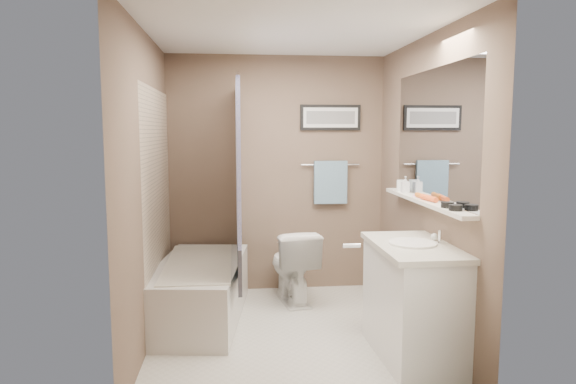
{
  "coord_description": "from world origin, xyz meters",
  "views": [
    {
      "loc": [
        -0.44,
        -3.97,
        1.64
      ],
      "look_at": [
        0.0,
        0.15,
        1.15
      ],
      "focal_mm": 32.0,
      "sensor_mm": 36.0,
      "label": 1
    }
  ],
  "objects": [
    {
      "name": "ground",
      "position": [
        0.0,
        0.0,
        0.0
      ],
      "size": [
        2.5,
        2.5,
        0.0
      ],
      "primitive_type": "plane",
      "color": "beige",
      "rests_on": "ground"
    },
    {
      "name": "ceiling",
      "position": [
        0.0,
        0.0,
        2.38
      ],
      "size": [
        2.2,
        2.5,
        0.04
      ],
      "primitive_type": "cube",
      "color": "silver",
      "rests_on": "wall_back"
    },
    {
      "name": "wall_back",
      "position": [
        0.0,
        1.23,
        1.2
      ],
      "size": [
        2.2,
        0.04,
        2.4
      ],
      "primitive_type": "cube",
      "color": "brown",
      "rests_on": "ground"
    },
    {
      "name": "wall_front",
      "position": [
        0.0,
        -1.23,
        1.2
      ],
      "size": [
        2.2,
        0.04,
        2.4
      ],
      "primitive_type": "cube",
      "color": "brown",
      "rests_on": "ground"
    },
    {
      "name": "wall_left",
      "position": [
        -1.08,
        0.0,
        1.2
      ],
      "size": [
        0.04,
        2.5,
        2.4
      ],
      "primitive_type": "cube",
      "color": "brown",
      "rests_on": "ground"
    },
    {
      "name": "wall_right",
      "position": [
        1.08,
        0.0,
        1.2
      ],
      "size": [
        0.04,
        2.5,
        2.4
      ],
      "primitive_type": "cube",
      "color": "brown",
      "rests_on": "ground"
    },
    {
      "name": "tile_surround",
      "position": [
        -1.09,
        0.5,
        1.0
      ],
      "size": [
        0.02,
        1.55,
        2.0
      ],
      "primitive_type": "cube",
      "color": "#C9B398",
      "rests_on": "wall_left"
    },
    {
      "name": "curtain_rod",
      "position": [
        -0.4,
        0.5,
        2.05
      ],
      "size": [
        0.02,
        1.55,
        0.02
      ],
      "primitive_type": "cylinder",
      "rotation": [
        1.57,
        0.0,
        0.0
      ],
      "color": "silver",
      "rests_on": "wall_left"
    },
    {
      "name": "curtain_upper",
      "position": [
        -0.4,
        0.5,
        1.4
      ],
      "size": [
        0.03,
        1.45,
        1.28
      ],
      "primitive_type": "cube",
      "color": "silver",
      "rests_on": "curtain_rod"
    },
    {
      "name": "curtain_lower",
      "position": [
        -0.4,
        0.5,
        0.58
      ],
      "size": [
        0.03,
        1.45,
        0.36
      ],
      "primitive_type": "cube",
      "color": "#293C4C",
      "rests_on": "curtain_rod"
    },
    {
      "name": "mirror",
      "position": [
        1.09,
        -0.15,
        1.62
      ],
      "size": [
        0.02,
        1.6,
        1.0
      ],
      "primitive_type": "cube",
      "color": "silver",
      "rests_on": "wall_right"
    },
    {
      "name": "shelf",
      "position": [
        1.04,
        -0.15,
        1.1
      ],
      "size": [
        0.12,
        1.6,
        0.03
      ],
      "primitive_type": "cube",
      "color": "silver",
      "rests_on": "wall_right"
    },
    {
      "name": "towel_bar",
      "position": [
        0.55,
        1.22,
        1.3
      ],
      "size": [
        0.6,
        0.02,
        0.02
      ],
      "primitive_type": "cylinder",
      "rotation": [
        0.0,
        1.57,
        0.0
      ],
      "color": "silver",
      "rests_on": "wall_back"
    },
    {
      "name": "towel",
      "position": [
        0.55,
        1.2,
        1.12
      ],
      "size": [
        0.34,
        0.05,
        0.44
      ],
      "primitive_type": "cube",
      "color": "#95C2D8",
      "rests_on": "towel_bar"
    },
    {
      "name": "art_frame",
      "position": [
        0.55,
        1.23,
        1.78
      ],
      "size": [
        0.62,
        0.02,
        0.26
      ],
      "primitive_type": "cube",
      "color": "black",
      "rests_on": "wall_back"
    },
    {
      "name": "art_mat",
      "position": [
        0.55,
        1.22,
        1.78
      ],
      "size": [
        0.56,
        0.0,
        0.2
      ],
      "primitive_type": "cube",
      "color": "white",
      "rests_on": "art_frame"
    },
    {
      "name": "art_image",
      "position": [
        0.55,
        1.22,
        1.78
      ],
      "size": [
        0.5,
        0.0,
        0.13
      ],
      "primitive_type": "cube",
      "color": "#595959",
      "rests_on": "art_mat"
    },
    {
      "name": "door",
      "position": [
        0.55,
        -1.24,
        1.0
      ],
      "size": [
        0.8,
        0.02,
        2.0
      ],
      "primitive_type": "cube",
      "color": "silver",
      "rests_on": "wall_front"
    },
    {
      "name": "door_handle",
      "position": [
        0.22,
        -1.19,
        1.0
      ],
      "size": [
        0.1,
        0.02,
        0.02
      ],
      "primitive_type": "cylinder",
      "rotation": [
        0.0,
        1.57,
        0.0
      ],
      "color": "silver",
      "rests_on": "door"
    },
    {
      "name": "bathtub",
      "position": [
        -0.75,
        0.44,
        0.25
      ],
      "size": [
        0.88,
        1.57,
        0.5
      ],
      "primitive_type": "cube",
      "rotation": [
        0.0,
        0.0,
        -0.12
      ],
      "color": "silver",
      "rests_on": "ground"
    },
    {
      "name": "tub_rim",
      "position": [
        -0.75,
        0.44,
        0.5
      ],
      "size": [
        0.56,
        1.36,
        0.02
      ],
      "primitive_type": "cube",
      "color": "beige",
      "rests_on": "bathtub"
    },
    {
      "name": "toilet",
      "position": [
        0.11,
        0.83,
        0.36
      ],
      "size": [
        0.5,
        0.75,
        0.71
      ],
      "primitive_type": "imported",
      "rotation": [
        0.0,
        0.0,
        3.3
      ],
      "color": "white",
      "rests_on": "ground"
    },
    {
      "name": "vanity",
      "position": [
        0.85,
        -0.49,
        0.4
      ],
      "size": [
        0.53,
        0.91,
        0.8
      ],
      "primitive_type": "cube",
      "rotation": [
        0.0,
        0.0,
        0.03
      ],
      "color": "white",
      "rests_on": "ground"
    },
    {
      "name": "countertop",
      "position": [
        0.84,
        -0.49,
        0.82
      ],
      "size": [
        0.54,
        0.96,
        0.04
      ],
      "primitive_type": "cube",
      "color": "beige",
      "rests_on": "vanity"
    },
    {
      "name": "sink_basin",
      "position": [
        0.83,
        -0.49,
        0.85
      ],
      "size": [
        0.34,
        0.34,
        0.01
      ],
      "primitive_type": "cylinder",
      "color": "white",
      "rests_on": "countertop"
    },
    {
      "name": "faucet_spout",
      "position": [
        1.03,
        -0.49,
        0.89
      ],
      "size": [
        0.02,
        0.02,
        0.1
      ],
      "primitive_type": "cylinder",
      "color": "silver",
      "rests_on": "countertop"
    },
    {
      "name": "faucet_knob",
      "position": [
        1.03,
        -0.39,
        0.87
      ],
      "size": [
        0.05,
        0.05,
        0.05
      ],
      "primitive_type": "sphere",
      "color": "white",
      "rests_on": "countertop"
    },
    {
      "name": "candle_bowl_near",
      "position": [
        1.04,
        -0.72,
        1.14
      ],
      "size": [
        0.09,
        0.09,
        0.04
      ],
      "primitive_type": "cylinder",
      "color": "black",
      "rests_on": "shelf"
    },
    {
      "name": "candle_bowl_far",
      "position": [
        1.04,
        -0.59,
        1.14
      ],
      "size": [
        0.09,
        0.09,
        0.04
      ],
      "primitive_type": "cylinder",
      "color": "black",
      "rests_on": "shelf"
    },
    {
      "name": "hair_brush_front",
      "position": [
        1.04,
        -0.25,
        1.14
      ],
      "size": [
        0.07,
        0.22,
        0.04
      ],
      "primitive_type": "cylinder",
      "rotation": [
        1.57,
        0.0,
        0.12
      ],
      "color": "#F15622",
      "rests_on": "shelf"
    },
    {
      "name": "hair_brush_back",
      "position": [
        1.04,
        -0.14,
        1.14
      ],
      "size": [
        0.07,
        0.22,
        0.04
      ],
      "primitive_type": "cylinder",
      "rotation": [
        1.57,
        0.0,
        0.13
      ],
      "color": "#C65F1C",
      "rests_on": "shelf"
    },
    {
      "name": "pink_comb",
      "position": [
        1.04,
        -0.01,
        1.12
      ],
      "size": [
        0.03,
        0.16,
        0.01
      ],
      "primitive_type": "cube",
      "rotation": [
        0.0,
        0.0,
        -0.01
      ],
      "color": "#FF9BCC",
      "rests_on": "shelf"
    },
    {
      "name": "glass_jar",
      "position": [
        1.04,
        0.4,
        1.17
      ],
      "size": [
        0.08,
        0.08,
        0.1
      ],
      "primitive_type": "cylinder",
      "color": "white",
      "rests_on": "shelf"
    },
    {
      "name": "soap_bottle",
      "position": [
        1.04,
        0.3,
        1.19
      ],
      "size": [
        0.07,
        0.07,
        0.14
      ],
      "primitive_type": "imported",
      "rotation": [
        0.0,
        0.0,
        -0.07
      ],
      "color": "#999999",
      "rests_on": "shelf"
    }
  ]
}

